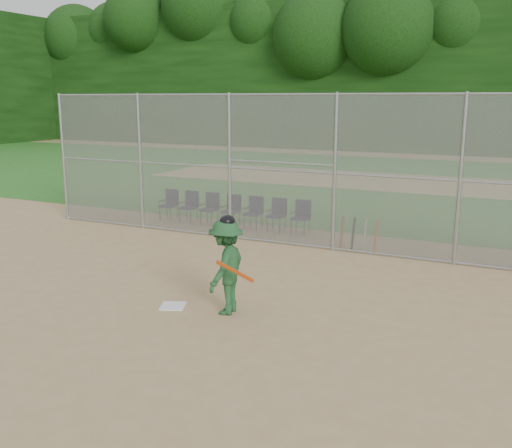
% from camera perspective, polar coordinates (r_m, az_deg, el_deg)
% --- Properties ---
extents(ground, '(100.00, 100.00, 0.00)m').
position_cam_1_polar(ground, '(10.94, -5.73, -8.20)').
color(ground, tan).
rests_on(ground, ground).
extents(grass_strip, '(100.00, 100.00, 0.00)m').
position_cam_1_polar(grass_strip, '(27.52, 14.13, 4.07)').
color(grass_strip, '#27681F').
rests_on(grass_strip, ground).
extents(dirt_patch_far, '(24.00, 24.00, 0.00)m').
position_cam_1_polar(dirt_patch_far, '(27.52, 14.13, 4.08)').
color(dirt_patch_far, tan).
rests_on(dirt_patch_far, ground).
extents(backstop_fence, '(16.09, 0.09, 4.00)m').
position_cam_1_polar(backstop_fence, '(14.84, 4.20, 5.54)').
color(backstop_fence, gray).
rests_on(backstop_fence, ground).
extents(treeline, '(81.00, 60.00, 11.00)m').
position_cam_1_polar(treeline, '(29.26, 15.54, 15.27)').
color(treeline, black).
rests_on(treeline, ground).
extents(home_plate, '(0.59, 0.59, 0.02)m').
position_cam_1_polar(home_plate, '(11.00, -8.31, -8.11)').
color(home_plate, white).
rests_on(home_plate, ground).
extents(batter_at_plate, '(0.99, 1.33, 1.84)m').
position_cam_1_polar(batter_at_plate, '(10.33, -3.00, -4.23)').
color(batter_at_plate, '#205028').
rests_on(batter_at_plate, ground).
extents(spare_bats, '(0.96, 0.33, 0.84)m').
position_cam_1_polar(spare_bats, '(14.93, 10.24, -1.03)').
color(spare_bats, '#D84C14').
rests_on(spare_bats, ground).
extents(chair_0, '(0.54, 0.52, 0.96)m').
position_cam_1_polar(chair_0, '(18.63, -8.76, 1.90)').
color(chair_0, black).
rests_on(chair_0, ground).
extents(chair_1, '(0.54, 0.52, 0.96)m').
position_cam_1_polar(chair_1, '(18.22, -6.77, 1.72)').
color(chair_1, black).
rests_on(chair_1, ground).
extents(chair_2, '(0.54, 0.52, 0.96)m').
position_cam_1_polar(chair_2, '(17.83, -4.70, 1.53)').
color(chair_2, black).
rests_on(chair_2, ground).
extents(chair_3, '(0.54, 0.52, 0.96)m').
position_cam_1_polar(chair_3, '(17.46, -2.54, 1.33)').
color(chair_3, black).
rests_on(chair_3, ground).
extents(chair_4, '(0.54, 0.52, 0.96)m').
position_cam_1_polar(chair_4, '(17.12, -0.30, 1.12)').
color(chair_4, black).
rests_on(chair_4, ground).
extents(chair_5, '(0.54, 0.52, 0.96)m').
position_cam_1_polar(chair_5, '(16.81, 2.04, 0.90)').
color(chair_5, black).
rests_on(chair_5, ground).
extents(chair_6, '(0.54, 0.52, 0.96)m').
position_cam_1_polar(chair_6, '(16.52, 4.46, 0.66)').
color(chair_6, black).
rests_on(chair_6, ground).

